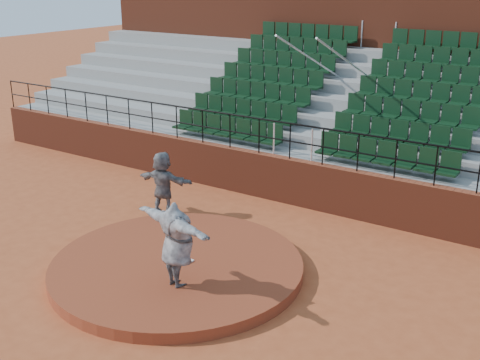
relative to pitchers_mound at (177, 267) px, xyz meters
The scene contains 9 objects.
ground 0.12m from the pitchers_mound, ahead, with size 90.00×90.00×0.00m, color #AF4E27.
pitchers_mound is the anchor object (origin of this frame).
pitching_rubber 0.21m from the pitchers_mound, 90.00° to the left, with size 0.60×0.15×0.03m, color white.
boundary_wall 5.03m from the pitchers_mound, 90.00° to the left, with size 24.00×0.30×1.30m, color maroon.
wall_railing 5.35m from the pitchers_mound, 90.00° to the left, with size 24.04×0.05×1.03m.
seating_deck 8.74m from the pitchers_mound, 90.00° to the left, with size 24.00×5.97×4.63m.
press_box_facade 13.06m from the pitchers_mound, 90.00° to the left, with size 24.00×3.00×7.10m, color maroon.
pitcher 1.45m from the pitchers_mound, 49.49° to the right, with size 2.20×0.60×1.79m, color black.
fielder 3.51m from the pitchers_mound, 134.96° to the left, with size 1.61×0.51×1.74m, color black.
Camera 1 is at (7.63, -9.07, 6.27)m, focal length 45.00 mm.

